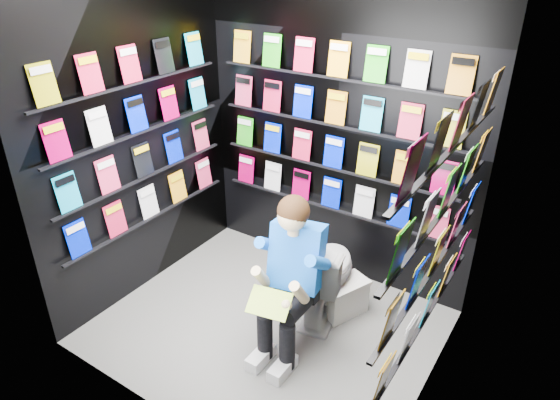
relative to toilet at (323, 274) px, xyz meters
The scene contains 13 objects.
floor 0.59m from the toilet, 123.93° to the right, with size 2.40×2.40×0.00m, color #585856.
wall_back 1.15m from the toilet, 113.06° to the left, with size 2.40×0.04×2.60m, color black.
wall_front 1.69m from the toilet, 100.64° to the right, with size 2.40×0.04×2.60m, color black.
wall_left 1.78m from the toilet, 165.14° to the right, with size 0.04×2.00×2.60m, color black.
wall_right 1.38m from the toilet, 22.42° to the right, with size 0.04×2.00×2.60m, color black.
comics_back 1.13m from the toilet, 114.12° to the left, with size 2.10×0.06×1.37m, color #C41B42, non-canonical shape.
comics_left 1.75m from the toilet, 164.84° to the right, with size 0.06×1.70×1.37m, color #C41B42, non-canonical shape.
comics_right 1.36m from the toilet, 23.09° to the right, with size 0.06×1.70×1.37m, color #C41B42, non-canonical shape.
toilet is the anchor object (origin of this frame).
longbox 0.29m from the toilet, 29.45° to the left, with size 0.19×0.35×0.27m, color silver.
longbox_lid 0.19m from the toilet, 29.45° to the left, with size 0.21×0.37×0.03m, color silver.
reader 0.53m from the toilet, 90.00° to the right, with size 0.48×0.70×1.29m, color blue, non-canonical shape.
held_comic 0.76m from the toilet, 90.00° to the right, with size 0.28×0.01×0.19m, color green.
Camera 1 is at (1.71, -2.41, 2.64)m, focal length 32.00 mm.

